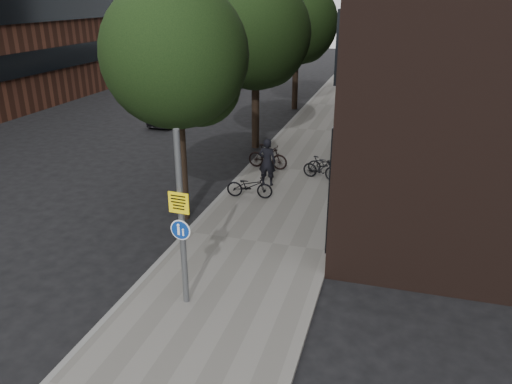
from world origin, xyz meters
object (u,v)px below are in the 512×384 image
at_px(pedestrian, 267,162).
at_px(parked_car_near, 171,112).
at_px(parked_bike_facade_near, 327,164).
at_px(signpost, 182,220).

relative_size(pedestrian, parked_car_near, 0.49).
distance_m(pedestrian, parked_bike_facade_near, 2.81).
relative_size(signpost, parked_car_near, 1.14).
bearing_deg(pedestrian, parked_car_near, -46.24).
xyz_separation_m(signpost, pedestrian, (-0.17, 8.08, -1.22)).
distance_m(pedestrian, parked_car_near, 11.45).
height_order(pedestrian, parked_car_near, pedestrian).
relative_size(signpost, pedestrian, 2.31).
bearing_deg(parked_car_near, parked_bike_facade_near, -31.28).
xyz_separation_m(signpost, parked_bike_facade_near, (1.85, 9.97, -1.73)).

